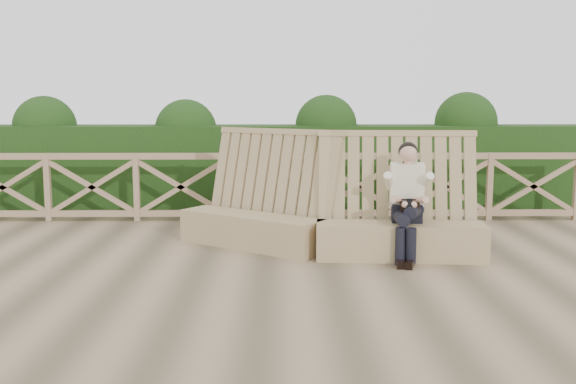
{
  "coord_description": "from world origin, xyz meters",
  "views": [
    {
      "loc": [
        0.19,
        -6.78,
        1.9
      ],
      "look_at": [
        0.27,
        0.4,
        0.9
      ],
      "focal_mm": 40.0,
      "sensor_mm": 36.0,
      "label": 1
    }
  ],
  "objects": [
    {
      "name": "woman",
      "position": [
        1.73,
        0.94,
        0.76
      ],
      "size": [
        0.44,
        0.9,
        1.43
      ],
      "rotation": [
        0.0,
        0.0,
        -0.11
      ],
      "color": "black",
      "rests_on": "ground"
    },
    {
      "name": "bench",
      "position": [
        0.75,
        1.32,
        0.39
      ],
      "size": [
        3.9,
        1.98,
        1.57
      ],
      "rotation": [
        0.0,
        0.0,
        -0.32
      ],
      "color": "#9E825A",
      "rests_on": "ground"
    },
    {
      "name": "hedge",
      "position": [
        0.0,
        4.7,
        0.75
      ],
      "size": [
        12.0,
        1.2,
        1.5
      ],
      "primitive_type": "cube",
      "color": "black",
      "rests_on": "ground"
    },
    {
      "name": "ground",
      "position": [
        0.0,
        0.0,
        0.0
      ],
      "size": [
        60.0,
        60.0,
        0.0
      ],
      "primitive_type": "plane",
      "color": "brown",
      "rests_on": "ground"
    },
    {
      "name": "guardrail",
      "position": [
        0.0,
        3.5,
        0.55
      ],
      "size": [
        10.1,
        0.09,
        1.1
      ],
      "color": "#8E6D52",
      "rests_on": "ground"
    }
  ]
}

